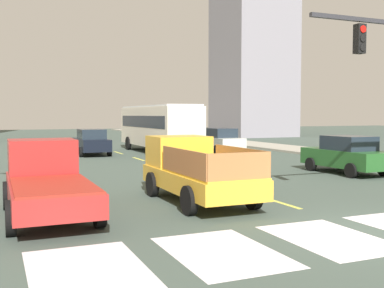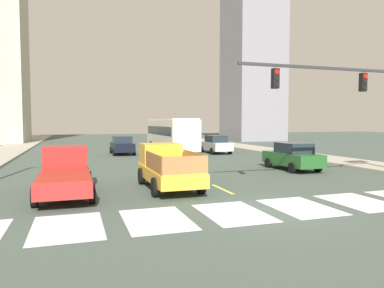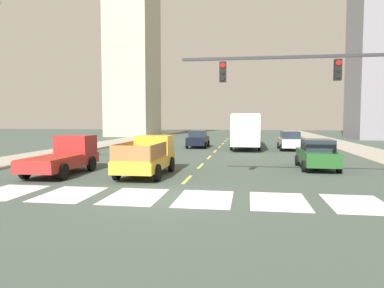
{
  "view_description": "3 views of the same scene",
  "coord_description": "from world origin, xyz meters",
  "views": [
    {
      "loc": [
        -7.94,
        -7.96,
        2.68
      ],
      "look_at": [
        1.61,
        14.51,
        1.13
      ],
      "focal_mm": 43.39,
      "sensor_mm": 36.0,
      "label": 1
    },
    {
      "loc": [
        -6.29,
        -10.73,
        3.03
      ],
      "look_at": [
        2.4,
        15.67,
        1.31
      ],
      "focal_mm": 33.46,
      "sensor_mm": 36.0,
      "label": 2
    },
    {
      "loc": [
        2.82,
        -12.82,
        2.9
      ],
      "look_at": [
        -1.53,
        15.43,
        0.88
      ],
      "focal_mm": 33.84,
      "sensor_mm": 36.0,
      "label": 3
    }
  ],
  "objects": [
    {
      "name": "sedan_mid",
      "position": [
        6.77,
        8.64,
        0.86
      ],
      "size": [
        2.02,
        4.4,
        1.72
      ],
      "rotation": [
        0.0,
        0.0,
        0.0
      ],
      "color": "#235724",
      "rests_on": "ground"
    },
    {
      "name": "lane_dash_7",
      "position": [
        0.0,
        39.0,
        0.0
      ],
      "size": [
        0.16,
        2.4,
        0.01
      ],
      "primitive_type": "cube",
      "color": "#D3D04B",
      "rests_on": "ground"
    },
    {
      "name": "crosswalk_stripe_4",
      "position": [
        1.31,
        0.0,
        0.0
      ],
      "size": [
        1.98,
        2.96,
        0.01
      ],
      "primitive_type": "cube",
      "color": "silver",
      "rests_on": "ground"
    },
    {
      "name": "lane_dash_1",
      "position": [
        0.0,
        9.0,
        0.0
      ],
      "size": [
        0.16,
        2.4,
        0.01
      ],
      "primitive_type": "cube",
      "color": "#D3D04B",
      "rests_on": "ground"
    },
    {
      "name": "lane_dash_3",
      "position": [
        0.0,
        19.0,
        0.0
      ],
      "size": [
        0.16,
        2.4,
        0.01
      ],
      "primitive_type": "cube",
      "color": "#D3D04B",
      "rests_on": "ground"
    },
    {
      "name": "lane_dash_4",
      "position": [
        0.0,
        24.0,
        0.0
      ],
      "size": [
        0.16,
        2.4,
        0.01
      ],
      "primitive_type": "cube",
      "color": "#D3D04B",
      "rests_on": "ground"
    },
    {
      "name": "lane_dash_0",
      "position": [
        0.0,
        4.0,
        0.0
      ],
      "size": [
        0.16,
        2.4,
        0.01
      ],
      "primitive_type": "cube",
      "color": "#D3D04B",
      "rests_on": "ground"
    },
    {
      "name": "lane_dash_2",
      "position": [
        0.0,
        14.0,
        0.0
      ],
      "size": [
        0.16,
        2.4,
        0.01
      ],
      "primitive_type": "cube",
      "color": "#D3D04B",
      "rests_on": "ground"
    },
    {
      "name": "city_bus",
      "position": [
        2.63,
        23.06,
        1.95
      ],
      "size": [
        2.72,
        10.8,
        3.32
      ],
      "rotation": [
        0.0,
        0.0,
        0.02
      ],
      "color": "beige",
      "rests_on": "ground"
    },
    {
      "name": "ground_plane",
      "position": [
        0.0,
        0.0,
        0.0
      ],
      "size": [
        160.0,
        160.0,
        0.0
      ],
      "primitive_type": "plane",
      "color": "#3E4C44"
    },
    {
      "name": "pickup_dark",
      "position": [
        -6.7,
        4.95,
        0.92
      ],
      "size": [
        2.18,
        5.2,
        1.96
      ],
      "rotation": [
        0.0,
        0.0,
        0.03
      ],
      "color": "maroon",
      "rests_on": "ground"
    },
    {
      "name": "sedan_near_right",
      "position": [
        6.69,
        21.35,
        0.86
      ],
      "size": [
        2.02,
        4.4,
        1.72
      ],
      "rotation": [
        0.0,
        0.0,
        0.04
      ],
      "color": "beige",
      "rests_on": "ground"
    },
    {
      "name": "block_mid_left",
      "position": [
        21.63,
        42.33,
        13.11
      ],
      "size": [
        8.08,
        8.67,
        26.23
      ],
      "primitive_type": "cube",
      "color": "gray",
      "rests_on": "ground"
    },
    {
      "name": "crosswalk_stripe_2",
      "position": [
        -3.92,
        0.0,
        0.0
      ],
      "size": [
        1.98,
        2.96,
        0.01
      ],
      "primitive_type": "cube",
      "color": "silver",
      "rests_on": "ground"
    },
    {
      "name": "crosswalk_stripe_5",
      "position": [
        3.92,
        0.0,
        0.0
      ],
      "size": [
        1.98,
        2.96,
        0.01
      ],
      "primitive_type": "cube",
      "color": "silver",
      "rests_on": "ground"
    },
    {
      "name": "pickup_stakebed",
      "position": [
        -2.26,
        5.29,
        0.94
      ],
      "size": [
        2.18,
        5.2,
        1.96
      ],
      "rotation": [
        0.0,
        0.0,
        -0.04
      ],
      "color": "gold",
      "rests_on": "ground"
    },
    {
      "name": "sidewalk_right",
      "position": [
        12.85,
        18.0,
        0.07
      ],
      "size": [
        3.79,
        110.0,
        0.15
      ],
      "primitive_type": "cube",
      "color": "#9B9687",
      "rests_on": "ground"
    },
    {
      "name": "lane_dash_6",
      "position": [
        0.0,
        34.0,
        0.0
      ],
      "size": [
        0.16,
        2.4,
        0.01
      ],
      "primitive_type": "cube",
      "color": "#D3D04B",
      "rests_on": "ground"
    },
    {
      "name": "crosswalk_stripe_3",
      "position": [
        -1.31,
        0.0,
        0.0
      ],
      "size": [
        1.98,
        2.96,
        0.01
      ],
      "primitive_type": "cube",
      "color": "silver",
      "rests_on": "ground"
    },
    {
      "name": "sedan_near_left",
      "position": [
        -2.08,
        22.97,
        0.86
      ],
      "size": [
        2.02,
        4.4,
        1.72
      ],
      "rotation": [
        0.0,
        0.0,
        0.01
      ],
      "color": "black",
      "rests_on": "ground"
    },
    {
      "name": "lane_dash_5",
      "position": [
        0.0,
        29.0,
        0.0
      ],
      "size": [
        0.16,
        2.4,
        0.01
      ],
      "primitive_type": "cube",
      "color": "#D3D04B",
      "rests_on": "ground"
    },
    {
      "name": "crosswalk_stripe_1",
      "position": [
        -6.53,
        0.0,
        0.0
      ],
      "size": [
        1.98,
        2.96,
        0.01
      ],
      "primitive_type": "cube",
      "color": "silver",
      "rests_on": "ground"
    }
  ]
}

